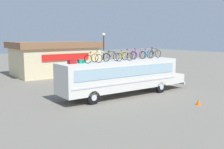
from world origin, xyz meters
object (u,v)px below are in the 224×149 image
object	(u,v)px
rooftop_bicycle_2	(101,57)
street_lamp	(104,52)
rooftop_bicycle_4	(124,56)
traffic_cone	(198,102)
luggage_bag_1	(72,62)
rooftop_bicycle_7	(147,54)
bus	(122,75)
rooftop_bicycle_6	(137,55)
rooftop_bicycle_1	(93,58)
rooftop_bicycle_8	(154,54)
luggage_bag_2	(82,61)
rooftop_bicycle_5	(129,55)
rooftop_bicycle_3	(111,57)

from	to	relation	value
rooftop_bicycle_2	street_lamp	xyz separation A→B (m)	(4.26, 5.94, -0.07)
rooftop_bicycle_4	traffic_cone	bearing A→B (deg)	-63.46
luggage_bag_1	rooftop_bicycle_7	world-z (taller)	rooftop_bicycle_7
bus	rooftop_bicycle_6	world-z (taller)	rooftop_bicycle_6
rooftop_bicycle_7	street_lamp	world-z (taller)	street_lamp
rooftop_bicycle_1	rooftop_bicycle_2	world-z (taller)	rooftop_bicycle_2
rooftop_bicycle_6	rooftop_bicycle_8	world-z (taller)	rooftop_bicycle_8
luggage_bag_2	street_lamp	world-z (taller)	street_lamp
rooftop_bicycle_5	rooftop_bicycle_3	bearing A→B (deg)	-175.95
luggage_bag_2	luggage_bag_1	bearing A→B (deg)	180.00
luggage_bag_2	rooftop_bicycle_5	world-z (taller)	rooftop_bicycle_5
rooftop_bicycle_7	rooftop_bicycle_1	bearing A→B (deg)	-174.76
rooftop_bicycle_6	bus	bearing A→B (deg)	-170.11
rooftop_bicycle_3	street_lamp	size ratio (longest dim) A/B	0.31
rooftop_bicycle_1	street_lamp	bearing A→B (deg)	51.00
rooftop_bicycle_2	rooftop_bicycle_3	bearing A→B (deg)	-4.49
bus	rooftop_bicycle_8	size ratio (longest dim) A/B	6.91
luggage_bag_2	rooftop_bicycle_6	xyz separation A→B (m)	(5.68, 0.19, 0.24)
rooftop_bicycle_6	traffic_cone	distance (m)	6.83
rooftop_bicycle_5	rooftop_bicycle_8	size ratio (longest dim) A/B	0.95
rooftop_bicycle_1	rooftop_bicycle_6	distance (m)	5.00
traffic_cone	street_lamp	world-z (taller)	street_lamp
luggage_bag_2	rooftop_bicycle_4	xyz separation A→B (m)	(3.66, -0.54, 0.22)
rooftop_bicycle_3	rooftop_bicycle_8	distance (m)	5.03
luggage_bag_2	rooftop_bicycle_5	bearing A→B (deg)	0.94
bus	rooftop_bicycle_1	bearing A→B (deg)	-173.08
rooftop_bicycle_2	traffic_cone	bearing A→B (deg)	-51.93
rooftop_bicycle_2	rooftop_bicycle_3	world-z (taller)	rooftop_bicycle_2
rooftop_bicycle_7	rooftop_bicycle_8	xyz separation A→B (m)	(0.99, 0.18, 0.03)
luggage_bag_1	rooftop_bicycle_7	xyz separation A→B (m)	(7.53, 0.03, 0.23)
rooftop_bicycle_3	street_lamp	xyz separation A→B (m)	(3.28, 6.02, -0.06)
rooftop_bicycle_1	rooftop_bicycle_7	xyz separation A→B (m)	(6.00, 0.55, 0.01)
rooftop_bicycle_2	rooftop_bicycle_3	size ratio (longest dim) A/B	1.09
rooftop_bicycle_4	traffic_cone	xyz separation A→B (m)	(2.66, -5.33, -3.07)
rooftop_bicycle_5	rooftop_bicycle_6	xyz separation A→B (m)	(0.99, 0.11, 0.01)
bus	rooftop_bicycle_4	size ratio (longest dim) A/B	7.00
rooftop_bicycle_5	rooftop_bicycle_8	xyz separation A→B (m)	(3.02, 0.14, 0.02)
rooftop_bicycle_7	luggage_bag_1	bearing A→B (deg)	-179.74
bus	rooftop_bicycle_4	world-z (taller)	rooftop_bicycle_4
rooftop_bicycle_2	rooftop_bicycle_7	distance (m)	5.02
rooftop_bicycle_6	luggage_bag_1	bearing A→B (deg)	-178.35
rooftop_bicycle_8	rooftop_bicycle_3	bearing A→B (deg)	-176.81
rooftop_bicycle_7	rooftop_bicycle_8	bearing A→B (deg)	10.40
luggage_bag_1	rooftop_bicycle_6	xyz separation A→B (m)	(6.48, 0.19, 0.24)
rooftop_bicycle_6	rooftop_bicycle_7	size ratio (longest dim) A/B	1.08
rooftop_bicycle_5	traffic_cone	xyz separation A→B (m)	(1.62, -5.95, -3.09)
rooftop_bicycle_4	rooftop_bicycle_7	xyz separation A→B (m)	(3.07, 0.57, 0.00)
rooftop_bicycle_3	rooftop_bicycle_2	bearing A→B (deg)	175.51
bus	luggage_bag_2	bearing A→B (deg)	177.78
street_lamp	luggage_bag_1	bearing A→B (deg)	-138.66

